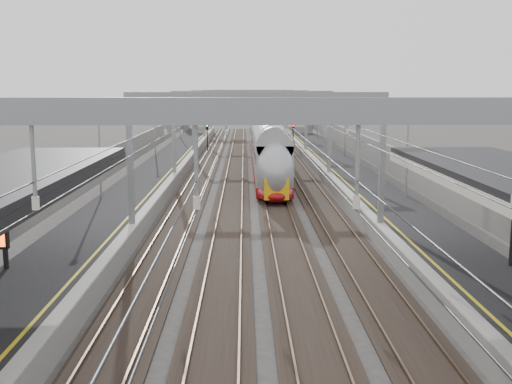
{
  "coord_description": "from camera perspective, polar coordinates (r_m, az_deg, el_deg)",
  "views": [
    {
      "loc": [
        -0.6,
        -9.82,
        7.76
      ],
      "look_at": [
        0.0,
        23.6,
        2.36
      ],
      "focal_mm": 45.0,
      "sensor_mm": 36.0,
      "label": 1
    }
  ],
  "objects": [
    {
      "name": "platform_right",
      "position": [
        55.97,
        7.82,
        1.63
      ],
      "size": [
        4.0,
        120.0,
        1.0
      ],
      "primitive_type": "cube",
      "color": "black",
      "rests_on": "ground"
    },
    {
      "name": "overbridge",
      "position": [
        109.85,
        -0.73,
        7.89
      ],
      "size": [
        22.0,
        2.2,
        6.9
      ],
      "color": "gray",
      "rests_on": "ground"
    },
    {
      "name": "signal_green",
      "position": [
        79.78,
        -4.35,
        5.3
      ],
      "size": [
        0.32,
        0.32,
        3.48
      ],
      "color": "black",
      "rests_on": "ground"
    },
    {
      "name": "signal_red_near",
      "position": [
        77.58,
        1.79,
        5.21
      ],
      "size": [
        0.32,
        0.32,
        3.48
      ],
      "color": "black",
      "rests_on": "ground"
    },
    {
      "name": "platform_left",
      "position": [
        55.79,
        -8.65,
        1.59
      ],
      "size": [
        4.0,
        120.0,
        1.0
      ],
      "primitive_type": "cube",
      "color": "black",
      "rests_on": "ground"
    },
    {
      "name": "signal_red_far",
      "position": [
        79.4,
        3.32,
        5.29
      ],
      "size": [
        0.32,
        0.32,
        3.48
      ],
      "color": "black",
      "rests_on": "ground"
    },
    {
      "name": "wall_left",
      "position": [
        56.18,
        -11.91,
        2.67
      ],
      "size": [
        0.3,
        120.0,
        3.2
      ],
      "primitive_type": "cube",
      "color": "gray",
      "rests_on": "ground"
    },
    {
      "name": "train",
      "position": [
        63.77,
        0.86,
        4.01
      ],
      "size": [
        2.6,
        47.46,
        4.12
      ],
      "color": "#9E0E11",
      "rests_on": "ground"
    },
    {
      "name": "overhead_line",
      "position": [
        61.46,
        -0.48,
        7.66
      ],
      "size": [
        13.0,
        140.0,
        6.6
      ],
      "color": "gray",
      "rests_on": "platform_left"
    },
    {
      "name": "wall_right",
      "position": [
        56.42,
        11.06,
        2.73
      ],
      "size": [
        0.3,
        120.0,
        3.2
      ],
      "primitive_type": "cube",
      "color": "gray",
      "rests_on": "ground"
    },
    {
      "name": "tracks",
      "position": [
        55.37,
        -0.4,
        1.16
      ],
      "size": [
        11.4,
        140.0,
        0.2
      ],
      "color": "black",
      "rests_on": "ground"
    }
  ]
}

